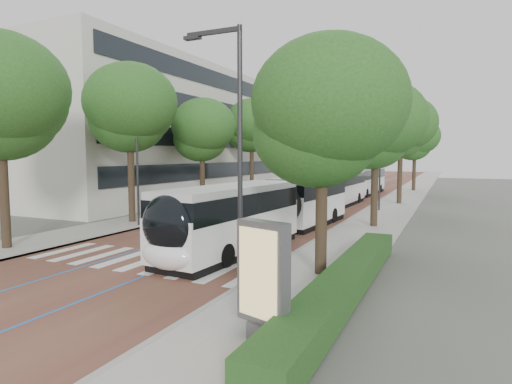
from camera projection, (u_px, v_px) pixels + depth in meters
ground at (127, 267)px, 17.74m from camera, size 160.00×160.00×0.00m
road at (346, 191)px, 53.93m from camera, size 11.00×140.00×0.02m
sidewalk_left at (290, 189)px, 57.05m from camera, size 4.00×140.00×0.12m
sidewalk_right at (409, 193)px, 50.80m from camera, size 4.00×140.00×0.12m
kerb_left at (304, 189)px, 56.26m from camera, size 0.20×140.00×0.14m
kerb_right at (392, 193)px, 51.59m from camera, size 0.20×140.00×0.14m
zebra_crossing at (147, 261)px, 18.56m from camera, size 10.55×3.60×0.01m
lane_line_left at (334, 191)px, 54.59m from camera, size 0.12×126.00×0.01m
lane_line_right at (359, 192)px, 53.26m from camera, size 0.12×126.00×0.01m
office_building at (160, 135)px, 50.58m from camera, size 18.11×40.00×14.00m
hedge at (345, 281)px, 13.90m from camera, size 1.20×14.00×0.80m
streetlight_near at (234, 148)px, 11.84m from camera, size 1.82×0.20×8.00m
streetlight_far at (378, 152)px, 34.46m from camera, size 1.82×0.20×8.00m
lamp_post_left at (137, 163)px, 27.16m from camera, size 0.14×0.14×8.00m
trees_left at (238, 130)px, 42.67m from camera, size 6.37×61.34×10.21m
trees_right at (392, 133)px, 33.42m from camera, size 5.85×47.58×9.41m
lead_bus at (270, 210)px, 23.34m from camera, size 3.91×18.53×3.20m
bus_queued_0 at (334, 189)px, 37.64m from camera, size 3.00×12.49×3.20m
bus_queued_1 at (363, 181)px, 49.27m from camera, size 3.05×12.49×3.20m
ad_panel at (263, 278)px, 10.34m from camera, size 1.46×0.79×2.93m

